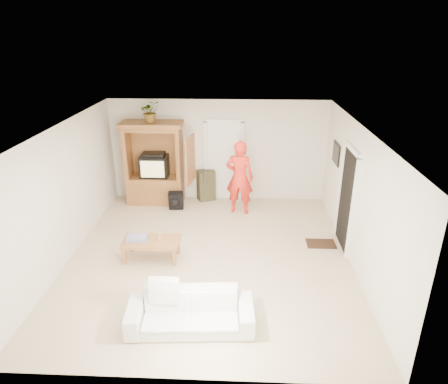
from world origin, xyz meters
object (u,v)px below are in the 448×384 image
at_px(sofa, 191,311).
at_px(coffee_table, 151,242).
at_px(armoire, 156,169).
at_px(man, 240,178).

bearing_deg(sofa, coffee_table, 114.13).
relative_size(armoire, man, 1.16).
height_order(armoire, man, armoire).
relative_size(sofa, coffee_table, 1.72).
bearing_deg(coffee_table, sofa, -61.80).
bearing_deg(sofa, man, 76.85).
bearing_deg(man, armoire, -4.13).
height_order(armoire, coffee_table, armoire).
bearing_deg(coffee_table, armoire, 99.68).
xyz_separation_m(sofa, coffee_table, (-1.00, 1.90, 0.08)).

